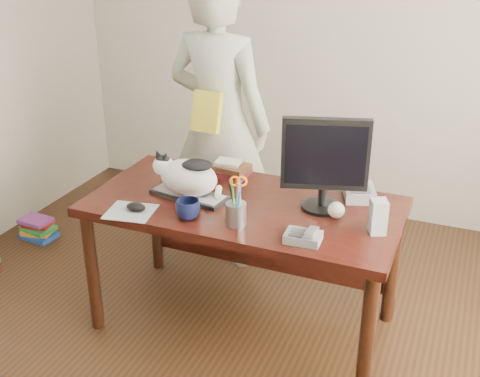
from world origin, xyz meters
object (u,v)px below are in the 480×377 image
(mouse, at_px, (136,207))
(phone, at_px, (304,236))
(keyboard, at_px, (189,195))
(baseball, at_px, (336,210))
(book_pile_b, at_px, (38,228))
(book_stack, at_px, (230,169))
(calculator, at_px, (359,192))
(desk, at_px, (249,221))
(coffee_mug, at_px, (188,209))
(person, at_px, (219,124))
(cat, at_px, (186,175))
(monitor, at_px, (325,160))
(pen_cup, at_px, (236,211))
(speaker, at_px, (378,216))

(mouse, relative_size, phone, 0.68)
(keyboard, xyz_separation_m, baseball, (0.77, 0.06, 0.03))
(book_pile_b, bearing_deg, keyboard, -15.45)
(book_stack, bearing_deg, calculator, 1.01)
(phone, bearing_deg, desk, 136.17)
(calculator, bearing_deg, book_pile_b, 159.68)
(coffee_mug, relative_size, person, 0.07)
(baseball, bearing_deg, book_stack, 157.05)
(cat, xyz_separation_m, monitor, (0.70, 0.12, 0.15))
(pen_cup, height_order, phone, pen_cup)
(coffee_mug, bearing_deg, desk, 61.72)
(cat, xyz_separation_m, person, (-0.12, 0.69, 0.05))
(person, bearing_deg, monitor, 150.01)
(book_pile_b, bearing_deg, speaker, -9.62)
(pen_cup, xyz_separation_m, mouse, (-0.52, -0.06, -0.05))
(coffee_mug, relative_size, book_pile_b, 0.47)
(monitor, distance_m, book_stack, 0.69)
(keyboard, height_order, mouse, mouse)
(keyboard, bearing_deg, mouse, -114.92)
(pen_cup, xyz_separation_m, speaker, (0.64, 0.18, 0.01))
(desk, xyz_separation_m, speaker, (0.69, -0.14, 0.23))
(cat, relative_size, mouse, 3.60)
(cat, distance_m, book_stack, 0.37)
(keyboard, distance_m, book_stack, 0.36)
(baseball, bearing_deg, coffee_mug, -157.13)
(person, bearing_deg, mouse, 92.94)
(monitor, xyz_separation_m, calculator, (0.14, 0.22, -0.24))
(book_stack, bearing_deg, keyboard, -100.46)
(desk, distance_m, keyboard, 0.35)
(coffee_mug, distance_m, phone, 0.59)
(pen_cup, relative_size, book_stack, 1.12)
(mouse, distance_m, calculator, 1.15)
(desk, xyz_separation_m, baseball, (0.48, -0.06, 0.19))
(cat, xyz_separation_m, book_stack, (0.09, 0.35, -0.08))
(phone, distance_m, baseball, 0.30)
(cat, xyz_separation_m, mouse, (-0.16, -0.25, -0.10))
(pen_cup, bearing_deg, person, 118.82)
(phone, relative_size, book_pile_b, 0.65)
(pen_cup, height_order, speaker, pen_cup)
(phone, height_order, book_stack, book_stack)
(monitor, height_order, baseball, monitor)
(book_stack, bearing_deg, speaker, -19.70)
(monitor, relative_size, baseball, 5.87)
(person, bearing_deg, phone, 137.09)
(cat, height_order, baseball, cat)
(desk, bearing_deg, book_stack, 132.46)
(mouse, relative_size, book_stack, 0.50)
(desk, height_order, baseball, baseball)
(speaker, bearing_deg, baseball, 137.15)
(mouse, distance_m, phone, 0.86)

